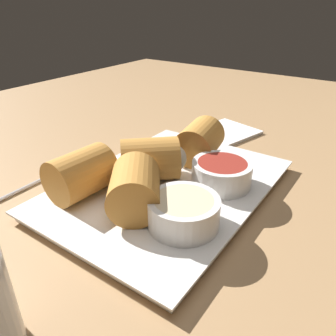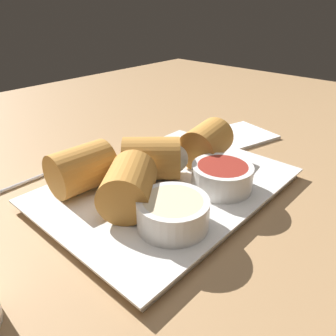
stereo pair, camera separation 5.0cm
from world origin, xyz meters
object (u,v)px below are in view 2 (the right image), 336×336
(dipping_bowl_near, at_px, (222,176))
(dipping_bowl_far, at_px, (173,212))
(napkin, at_px, (239,135))
(serving_plate, at_px, (168,188))
(spoon, at_px, (77,160))

(dipping_bowl_near, bearing_deg, dipping_bowl_far, 3.25)
(dipping_bowl_near, bearing_deg, napkin, -155.14)
(dipping_bowl_far, bearing_deg, dipping_bowl_near, -176.75)
(serving_plate, xyz_separation_m, spoon, (0.03, -0.17, -0.00))
(serving_plate, xyz_separation_m, dipping_bowl_near, (-0.04, 0.06, 0.03))
(dipping_bowl_far, bearing_deg, serving_plate, -134.47)
(dipping_bowl_far, height_order, napkin, dipping_bowl_far)
(spoon, height_order, napkin, spoon)
(dipping_bowl_near, height_order, spoon, dipping_bowl_near)
(dipping_bowl_near, xyz_separation_m, spoon, (0.07, -0.24, -0.03))
(dipping_bowl_near, height_order, napkin, dipping_bowl_near)
(dipping_bowl_far, relative_size, napkin, 0.57)
(serving_plate, distance_m, dipping_bowl_near, 0.08)
(dipping_bowl_near, relative_size, dipping_bowl_far, 1.00)
(dipping_bowl_near, height_order, dipping_bowl_far, same)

